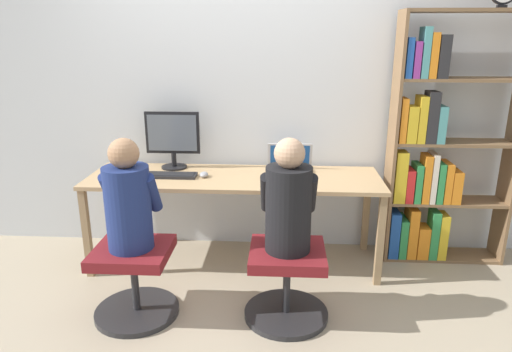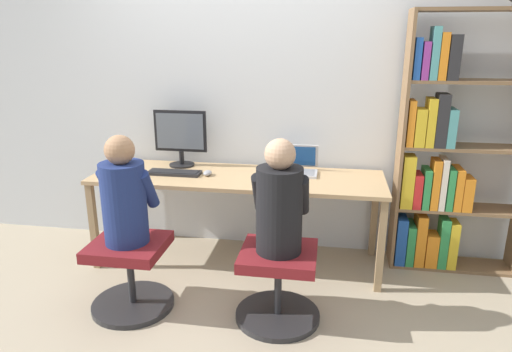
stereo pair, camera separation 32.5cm
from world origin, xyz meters
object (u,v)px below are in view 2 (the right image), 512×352
object	(u,v)px
desktop_monitor	(181,137)
bookshelf	(443,163)
office_chair_right	(278,282)
person_at_monitor	(124,196)
person_at_laptop	(279,203)
office_chair_left	(131,272)
keyboard	(174,173)
laptop	(295,167)

from	to	relation	value
desktop_monitor	bookshelf	size ratio (longest dim) A/B	0.24
office_chair_right	bookshelf	xyz separation A→B (m)	(1.12, 0.89, 0.58)
office_chair_right	person_at_monitor	xyz separation A→B (m)	(-0.98, -0.03, 0.53)
person_at_laptop	person_at_monitor	bearing A→B (deg)	-178.20
office_chair_left	person_at_monitor	size ratio (longest dim) A/B	0.78
keyboard	person_at_monitor	distance (m)	0.72
person_at_laptop	bookshelf	bearing A→B (deg)	38.41
office_chair_left	desktop_monitor	bearing A→B (deg)	86.55
office_chair_left	person_at_laptop	bearing A→B (deg)	2.11
laptop	person_at_monitor	distance (m)	1.35
person_at_monitor	person_at_laptop	xyz separation A→B (m)	(0.98, 0.03, 0.00)
laptop	person_at_laptop	bearing A→B (deg)	-91.21
person_at_laptop	laptop	bearing A→B (deg)	88.79
office_chair_left	office_chair_right	size ratio (longest dim) A/B	1.00
desktop_monitor	person_at_laptop	distance (m)	1.32
desktop_monitor	laptop	xyz separation A→B (m)	(0.94, -0.06, -0.19)
bookshelf	laptop	bearing A→B (deg)	-179.31
bookshelf	keyboard	bearing A→B (deg)	-174.24
office_chair_right	keyboard	bearing A→B (deg)	142.50
desktop_monitor	person_at_laptop	xyz separation A→B (m)	(0.92, -0.93, -0.17)
office_chair_right	person_at_laptop	world-z (taller)	person_at_laptop
keyboard	office_chair_left	world-z (taller)	keyboard
desktop_monitor	laptop	distance (m)	0.96
desktop_monitor	laptop	bearing A→B (deg)	-3.36
laptop	keyboard	world-z (taller)	laptop
desktop_monitor	bookshelf	bearing A→B (deg)	-1.17
bookshelf	office_chair_right	bearing A→B (deg)	-141.42
keyboard	bookshelf	bearing A→B (deg)	5.76
keyboard	office_chair_left	distance (m)	0.87
office_chair_right	bookshelf	world-z (taller)	bookshelf
office_chair_right	bookshelf	distance (m)	1.55
laptop	office_chair_left	distance (m)	1.44
laptop	person_at_monitor	xyz separation A→B (m)	(-1.00, -0.91, 0.02)
desktop_monitor	keyboard	size ratio (longest dim) A/B	1.11
office_chair_left	person_at_laptop	world-z (taller)	person_at_laptop
laptop	office_chair_right	distance (m)	1.02
desktop_monitor	person_at_monitor	bearing A→B (deg)	-93.47
person_at_monitor	desktop_monitor	bearing A→B (deg)	86.53
desktop_monitor	keyboard	bearing A→B (deg)	-85.28
laptop	person_at_monitor	world-z (taller)	person_at_monitor
person_at_monitor	person_at_laptop	distance (m)	0.98
person_at_laptop	bookshelf	world-z (taller)	bookshelf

